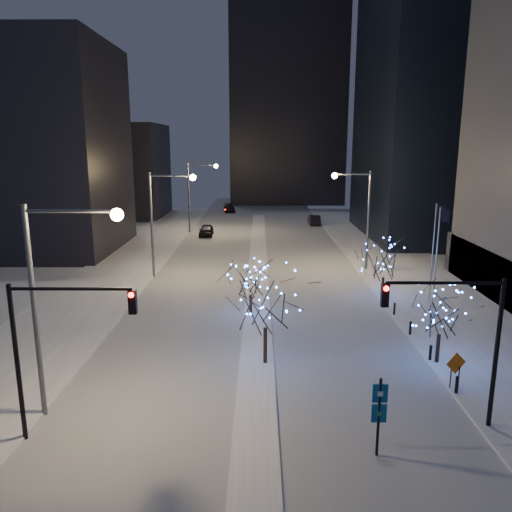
{
  "coord_description": "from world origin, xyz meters",
  "views": [
    {
      "loc": [
        0.17,
        -19.34,
        12.5
      ],
      "look_at": [
        -0.08,
        14.21,
        5.0
      ],
      "focal_mm": 35.0,
      "sensor_mm": 36.0,
      "label": 1
    }
  ],
  "objects_px": {
    "street_lamp_w_mid": "(162,210)",
    "car_mid": "(314,220)",
    "street_lamp_w_near": "(55,283)",
    "street_lamp_w_far": "(196,188)",
    "car_far": "(229,208)",
    "holiday_tree_plaza_near": "(441,313)",
    "traffic_signal_east": "(463,329)",
    "construction_sign": "(456,366)",
    "holiday_tree_median_far": "(251,280)",
    "wayfinding_sign": "(379,409)",
    "traffic_signal_west": "(52,336)",
    "holiday_tree_median_near": "(265,299)",
    "holiday_tree_plaza_far": "(384,260)",
    "car_near": "(206,230)",
    "street_lamp_east": "(360,207)"
  },
  "relations": [
    {
      "from": "street_lamp_w_mid",
      "to": "car_mid",
      "type": "height_order",
      "value": "street_lamp_w_mid"
    },
    {
      "from": "street_lamp_w_near",
      "to": "street_lamp_w_far",
      "type": "xyz_separation_m",
      "value": [
        0.0,
        50.0,
        0.0
      ]
    },
    {
      "from": "car_far",
      "to": "holiday_tree_plaza_near",
      "type": "xyz_separation_m",
      "value": [
        16.13,
        -67.12,
        2.38
      ]
    },
    {
      "from": "car_mid",
      "to": "traffic_signal_east",
      "type": "bearing_deg",
      "value": 89.34
    },
    {
      "from": "construction_sign",
      "to": "car_far",
      "type": "bearing_deg",
      "value": 84.76
    },
    {
      "from": "traffic_signal_east",
      "to": "car_mid",
      "type": "relative_size",
      "value": 1.49
    },
    {
      "from": "street_lamp_w_mid",
      "to": "holiday_tree_median_far",
      "type": "bearing_deg",
      "value": -51.43
    },
    {
      "from": "traffic_signal_east",
      "to": "wayfinding_sign",
      "type": "bearing_deg",
      "value": -152.37
    },
    {
      "from": "holiday_tree_plaza_near",
      "to": "construction_sign",
      "type": "xyz_separation_m",
      "value": [
        -0.2,
        -3.16,
        -1.78
      ]
    },
    {
      "from": "street_lamp_w_far",
      "to": "traffic_signal_west",
      "type": "relative_size",
      "value": 1.43
    },
    {
      "from": "street_lamp_w_far",
      "to": "holiday_tree_plaza_near",
      "type": "distance_m",
      "value": 48.48
    },
    {
      "from": "car_far",
      "to": "holiday_tree_median_near",
      "type": "relative_size",
      "value": 0.85
    },
    {
      "from": "traffic_signal_west",
      "to": "holiday_tree_plaza_far",
      "type": "xyz_separation_m",
      "value": [
        18.94,
        20.95,
        -1.56
      ]
    },
    {
      "from": "car_mid",
      "to": "car_near",
      "type": "bearing_deg",
      "value": 31.6
    },
    {
      "from": "street_lamp_w_near",
      "to": "construction_sign",
      "type": "relative_size",
      "value": 5.09
    },
    {
      "from": "holiday_tree_plaza_far",
      "to": "holiday_tree_median_far",
      "type": "bearing_deg",
      "value": -157.63
    },
    {
      "from": "street_lamp_w_mid",
      "to": "holiday_tree_plaza_near",
      "type": "bearing_deg",
      "value": -44.76
    },
    {
      "from": "holiday_tree_plaza_near",
      "to": "car_near",
      "type": "bearing_deg",
      "value": 113.09
    },
    {
      "from": "street_lamp_w_mid",
      "to": "construction_sign",
      "type": "relative_size",
      "value": 5.09
    },
    {
      "from": "holiday_tree_median_far",
      "to": "holiday_tree_plaza_far",
      "type": "bearing_deg",
      "value": 22.37
    },
    {
      "from": "car_far",
      "to": "holiday_tree_plaza_near",
      "type": "bearing_deg",
      "value": -83.55
    },
    {
      "from": "street_lamp_w_near",
      "to": "street_lamp_w_far",
      "type": "height_order",
      "value": "same"
    },
    {
      "from": "street_lamp_w_mid",
      "to": "holiday_tree_median_near",
      "type": "bearing_deg",
      "value": -64.11
    },
    {
      "from": "holiday_tree_plaza_near",
      "to": "street_lamp_w_mid",
      "type": "bearing_deg",
      "value": 135.24
    },
    {
      "from": "street_lamp_w_near",
      "to": "traffic_signal_east",
      "type": "relative_size",
      "value": 1.43
    },
    {
      "from": "construction_sign",
      "to": "street_lamp_w_far",
      "type": "bearing_deg",
      "value": 94.07
    },
    {
      "from": "car_mid",
      "to": "construction_sign",
      "type": "xyz_separation_m",
      "value": [
        1.42,
        -55.2,
        0.56
      ]
    },
    {
      "from": "holiday_tree_plaza_near",
      "to": "street_lamp_w_near",
      "type": "bearing_deg",
      "value": -163.6
    },
    {
      "from": "holiday_tree_plaza_far",
      "to": "street_lamp_east",
      "type": "bearing_deg",
      "value": 92.64
    },
    {
      "from": "traffic_signal_west",
      "to": "wayfinding_sign",
      "type": "bearing_deg",
      "value": -4.52
    },
    {
      "from": "construction_sign",
      "to": "holiday_tree_median_far",
      "type": "bearing_deg",
      "value": 114.32
    },
    {
      "from": "traffic_signal_east",
      "to": "holiday_tree_median_near",
      "type": "relative_size",
      "value": 1.19
    },
    {
      "from": "street_lamp_w_far",
      "to": "car_mid",
      "type": "distance_m",
      "value": 20.26
    },
    {
      "from": "holiday_tree_median_far",
      "to": "wayfinding_sign",
      "type": "height_order",
      "value": "holiday_tree_median_far"
    },
    {
      "from": "holiday_tree_median_near",
      "to": "holiday_tree_plaza_near",
      "type": "relative_size",
      "value": 1.3
    },
    {
      "from": "car_far",
      "to": "street_lamp_east",
      "type": "bearing_deg",
      "value": -77.75
    },
    {
      "from": "street_lamp_east",
      "to": "traffic_signal_west",
      "type": "relative_size",
      "value": 1.43
    },
    {
      "from": "street_lamp_east",
      "to": "construction_sign",
      "type": "xyz_separation_m",
      "value": [
        0.22,
        -25.43,
        -5.12
      ]
    },
    {
      "from": "holiday_tree_median_far",
      "to": "street_lamp_w_near",
      "type": "bearing_deg",
      "value": -120.33
    },
    {
      "from": "street_lamp_east",
      "to": "car_far",
      "type": "height_order",
      "value": "street_lamp_east"
    },
    {
      "from": "car_mid",
      "to": "street_lamp_w_far",
      "type": "bearing_deg",
      "value": 22.82
    },
    {
      "from": "street_lamp_w_near",
      "to": "street_lamp_east",
      "type": "relative_size",
      "value": 1.0
    },
    {
      "from": "car_far",
      "to": "holiday_tree_plaza_far",
      "type": "distance_m",
      "value": 56.31
    },
    {
      "from": "holiday_tree_median_near",
      "to": "street_lamp_w_far",
      "type": "bearing_deg",
      "value": 101.99
    },
    {
      "from": "traffic_signal_west",
      "to": "car_near",
      "type": "relative_size",
      "value": 1.51
    },
    {
      "from": "holiday_tree_median_far",
      "to": "holiday_tree_median_near",
      "type": "bearing_deg",
      "value": -83.56
    },
    {
      "from": "car_mid",
      "to": "holiday_tree_median_near",
      "type": "relative_size",
      "value": 0.8
    },
    {
      "from": "street_lamp_w_far",
      "to": "street_lamp_east",
      "type": "height_order",
      "value": "same"
    },
    {
      "from": "street_lamp_w_near",
      "to": "street_lamp_w_mid",
      "type": "relative_size",
      "value": 1.0
    },
    {
      "from": "car_near",
      "to": "car_mid",
      "type": "bearing_deg",
      "value": 31.09
    }
  ]
}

